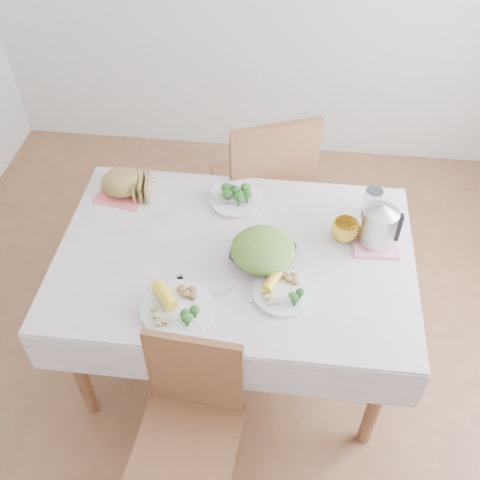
# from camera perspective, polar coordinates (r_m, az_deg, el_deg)

# --- Properties ---
(floor) EXTENTS (3.60, 3.60, 0.00)m
(floor) POSITION_cam_1_polar(r_m,az_deg,el_deg) (2.97, -0.44, -11.35)
(floor) COLOR brown
(floor) RESTS_ON ground
(dining_table) EXTENTS (1.40, 0.90, 0.75)m
(dining_table) POSITION_cam_1_polar(r_m,az_deg,el_deg) (2.66, -0.48, -6.96)
(dining_table) COLOR brown
(dining_table) RESTS_ON floor
(tablecloth) EXTENTS (1.50, 1.00, 0.01)m
(tablecloth) POSITION_cam_1_polar(r_m,az_deg,el_deg) (2.37, -0.54, -1.38)
(tablecloth) COLOR beige
(tablecloth) RESTS_ON dining_table
(chair_near) EXTENTS (0.42, 0.42, 0.86)m
(chair_near) POSITION_cam_1_polar(r_m,az_deg,el_deg) (2.25, -5.50, -19.32)
(chair_near) COLOR brown
(chair_near) RESTS_ON floor
(chair_far) EXTENTS (0.61, 0.61, 1.03)m
(chair_far) POSITION_cam_1_polar(r_m,az_deg,el_deg) (3.12, 2.07, 5.07)
(chair_far) COLOR brown
(chair_far) RESTS_ON floor
(salad_bowl) EXTENTS (0.33, 0.33, 0.06)m
(salad_bowl) POSITION_cam_1_polar(r_m,az_deg,el_deg) (2.32, 2.32, -1.57)
(salad_bowl) COLOR white
(salad_bowl) RESTS_ON tablecloth
(dinner_plate_left) EXTENTS (0.35, 0.35, 0.02)m
(dinner_plate_left) POSITION_cam_1_polar(r_m,az_deg,el_deg) (2.17, -6.36, -7.03)
(dinner_plate_left) COLOR white
(dinner_plate_left) RESTS_ON tablecloth
(dinner_plate_right) EXTENTS (0.34, 0.34, 0.02)m
(dinner_plate_right) POSITION_cam_1_polar(r_m,az_deg,el_deg) (2.22, 4.40, -5.31)
(dinner_plate_right) COLOR white
(dinner_plate_right) RESTS_ON tablecloth
(broccoli_plate) EXTENTS (0.31, 0.31, 0.02)m
(broccoli_plate) POSITION_cam_1_polar(r_m,az_deg,el_deg) (2.59, -0.45, 4.09)
(broccoli_plate) COLOR beige
(broccoli_plate) RESTS_ON tablecloth
(napkin) EXTENTS (0.25, 0.25, 0.00)m
(napkin) POSITION_cam_1_polar(r_m,az_deg,el_deg) (2.70, -11.75, 4.81)
(napkin) COLOR #E76061
(napkin) RESTS_ON tablecloth
(bread_loaf) EXTENTS (0.19, 0.18, 0.11)m
(bread_loaf) POSITION_cam_1_polar(r_m,az_deg,el_deg) (2.67, -11.93, 5.72)
(bread_loaf) COLOR brown
(bread_loaf) RESTS_ON napkin
(fruit_bowl) EXTENTS (0.16, 0.16, 0.04)m
(fruit_bowl) POSITION_cam_1_polar(r_m,az_deg,el_deg) (2.60, -1.56, 4.63)
(fruit_bowl) COLOR white
(fruit_bowl) RESTS_ON tablecloth
(yellow_mug) EXTENTS (0.13, 0.13, 0.09)m
(yellow_mug) POSITION_cam_1_polar(r_m,az_deg,el_deg) (2.44, 10.64, 0.97)
(yellow_mug) COLOR gold
(yellow_mug) RESTS_ON tablecloth
(glass_tumbler) EXTENTS (0.08, 0.08, 0.15)m
(glass_tumbler) POSITION_cam_1_polar(r_m,az_deg,el_deg) (2.55, 13.22, 3.51)
(glass_tumbler) COLOR white
(glass_tumbler) RESTS_ON tablecloth
(pink_tray) EXTENTS (0.20, 0.20, 0.02)m
(pink_tray) POSITION_cam_1_polar(r_m,az_deg,el_deg) (2.47, 13.54, -0.17)
(pink_tray) COLOR pink
(pink_tray) RESTS_ON tablecloth
(electric_kettle) EXTENTS (0.17, 0.17, 0.20)m
(electric_kettle) POSITION_cam_1_polar(r_m,az_deg,el_deg) (2.39, 14.00, 1.72)
(electric_kettle) COLOR #B2B5BA
(electric_kettle) RESTS_ON pink_tray
(fork_left) EXTENTS (0.10, 0.20, 0.00)m
(fork_left) POSITION_cam_1_polar(r_m,az_deg,el_deg) (2.22, -5.62, -5.77)
(fork_left) COLOR silver
(fork_left) RESTS_ON tablecloth
(fork_right) EXTENTS (0.08, 0.20, 0.00)m
(fork_right) POSITION_cam_1_polar(r_m,az_deg,el_deg) (2.25, 2.22, -4.54)
(fork_right) COLOR silver
(fork_right) RESTS_ON tablecloth
(knife) EXTENTS (0.16, 0.10, 0.00)m
(knife) POSITION_cam_1_polar(r_m,az_deg,el_deg) (2.22, -2.90, -5.64)
(knife) COLOR silver
(knife) RESTS_ON tablecloth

